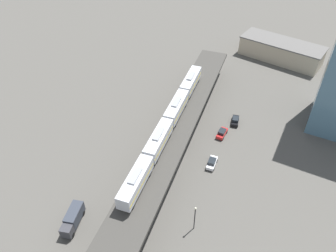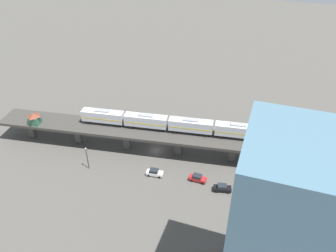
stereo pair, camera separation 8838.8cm
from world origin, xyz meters
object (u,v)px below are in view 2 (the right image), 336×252
at_px(office_tower, 285,243).
at_px(street_car_red, 198,178).
at_px(signal_hut, 34,118).
at_px(street_lamp, 87,156).
at_px(street_car_white, 155,173).
at_px(delivery_truck, 95,115).
at_px(street_car_black, 222,188).
at_px(subway_train, 168,123).

bearing_deg(office_tower, street_car_red, -144.47).
distance_m(signal_hut, street_lamp, 21.08).
distance_m(street_car_white, office_tower, 43.33).
height_order(delivery_truck, office_tower, office_tower).
bearing_deg(street_car_black, office_tower, 26.38).
bearing_deg(street_lamp, street_car_black, 95.55).
bearing_deg(street_car_black, street_lamp, -84.45).
distance_m(subway_train, street_lamp, 23.44).
bearing_deg(street_car_red, delivery_truck, -113.62).
bearing_deg(delivery_truck, subway_train, 75.69).
relative_size(street_car_black, street_car_white, 1.03).
relative_size(signal_hut, office_tower, 0.10).
distance_m(street_car_red, street_lamp, 29.44).
bearing_deg(delivery_truck, street_lamp, 25.19).
bearing_deg(street_car_white, street_car_black, 90.71).
relative_size(street_car_black, office_tower, 0.13).
xyz_separation_m(subway_train, office_tower, (37.24, 30.91, 8.91)).
distance_m(street_car_white, street_car_red, 11.30).
distance_m(subway_train, street_car_white, 14.28).
distance_m(signal_hut, street_car_white, 38.32).
distance_m(street_car_black, delivery_truck, 49.47).
height_order(signal_hut, street_lamp, signal_hut).
bearing_deg(street_car_red, street_car_white, -81.66).
xyz_separation_m(subway_train, street_lamp, (14.95, -17.35, -4.98)).
height_order(street_car_red, office_tower, office_tower).
distance_m(street_car_black, street_lamp, 35.80).
xyz_separation_m(delivery_truck, office_tower, (44.31, 58.61, 16.24)).
height_order(street_car_black, street_car_red, same).
xyz_separation_m(subway_train, street_car_white, (11.72, 0.33, -8.15)).
height_order(street_car_red, street_lamp, street_lamp).
relative_size(subway_train, street_lamp, 7.16).
relative_size(signal_hut, delivery_truck, 0.48).
relative_size(subway_train, street_car_black, 10.58).
relative_size(subway_train, signal_hut, 13.62).
height_order(street_car_black, street_car_white, same).
relative_size(subway_train, delivery_truck, 6.59).
height_order(street_lamp, office_tower, office_tower).
distance_m(delivery_truck, office_tower, 75.25).
bearing_deg(subway_train, street_car_black, 57.62).
bearing_deg(delivery_truck, street_car_black, 67.95).
distance_m(street_car_red, delivery_truck, 42.81).
xyz_separation_m(street_car_red, office_tower, (27.16, 19.39, 17.06)).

